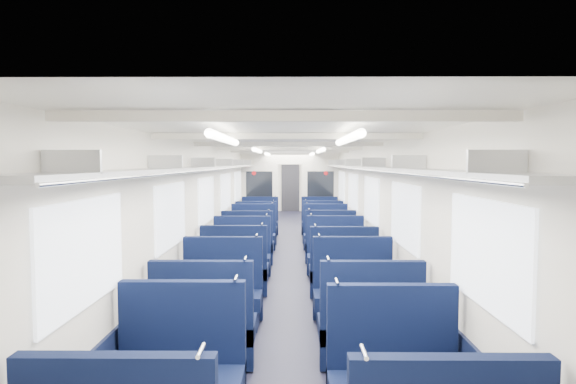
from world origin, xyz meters
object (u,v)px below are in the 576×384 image
(end_door, at_px, (290,188))
(seat_9, at_px, (343,274))
(seat_6, at_px, (222,298))
(seat_10, at_px, (242,260))
(seat_14, at_px, (253,237))
(seat_16, at_px, (256,231))
(seat_4, at_px, (204,332))
(seat_7, at_px, (354,297))
(seat_2, at_px, (179,380))
(bulkhead, at_px, (290,191))
(seat_19, at_px, (320,224))
(seat_11, at_px, (336,259))
(seat_12, at_px, (248,247))
(seat_17, at_px, (322,230))
(seat_15, at_px, (326,237))
(seat_5, at_px, (369,332))
(seat_18, at_px, (260,224))
(seat_8, at_px, (235,272))
(seat_13, at_px, (330,246))

(end_door, xyz_separation_m, seat_9, (0.83, -12.62, -0.65))
(seat_6, bearing_deg, seat_10, 90.00)
(seat_14, relative_size, seat_16, 1.00)
(seat_4, distance_m, seat_7, 2.05)
(end_door, bearing_deg, seat_2, -92.95)
(bulkhead, distance_m, seat_19, 1.32)
(seat_11, height_order, seat_14, same)
(seat_12, distance_m, seat_17, 2.96)
(seat_9, xyz_separation_m, seat_15, (0.00, 3.56, 0.00))
(seat_9, xyz_separation_m, seat_17, (0.00, 4.72, 0.00))
(seat_14, xyz_separation_m, seat_17, (1.66, 1.18, 0.00))
(seat_6, relative_size, seat_11, 1.00)
(end_door, height_order, seat_5, end_door)
(seat_11, distance_m, seat_18, 4.95)
(seat_5, bearing_deg, seat_17, 90.00)
(seat_10, bearing_deg, seat_5, -64.55)
(bulkhead, height_order, seat_12, bulkhead)
(seat_10, distance_m, seat_17, 4.00)
(seat_2, height_order, seat_9, same)
(seat_6, xyz_separation_m, seat_7, (1.66, 0.02, 0.00))
(seat_9, xyz_separation_m, seat_10, (-1.66, 1.08, 0.00))
(seat_11, bearing_deg, seat_9, -90.00)
(seat_6, height_order, seat_8, same)
(seat_6, height_order, seat_15, same)
(end_door, relative_size, seat_6, 1.77)
(seat_17, bearing_deg, seat_4, -103.10)
(seat_11, bearing_deg, seat_15, 90.00)
(seat_6, distance_m, seat_15, 5.07)
(end_door, height_order, seat_15, end_door)
(seat_13, bearing_deg, seat_6, -114.56)
(end_door, relative_size, seat_16, 1.77)
(seat_6, bearing_deg, seat_4, -90.00)
(bulkhead, distance_m, seat_16, 2.16)
(seat_14, bearing_deg, seat_18, 90.00)
(seat_14, height_order, seat_17, same)
(seat_16, bearing_deg, seat_18, 90.00)
(bulkhead, relative_size, seat_7, 2.47)
(seat_6, bearing_deg, seat_17, 74.42)
(bulkhead, distance_m, seat_13, 4.11)
(seat_9, bearing_deg, seat_19, 90.00)
(seat_2, height_order, seat_15, same)
(seat_2, distance_m, seat_9, 3.84)
(seat_16, bearing_deg, seat_5, -76.56)
(seat_6, relative_size, seat_10, 1.00)
(end_door, relative_size, seat_9, 1.77)
(bulkhead, height_order, seat_4, bulkhead)
(seat_12, xyz_separation_m, seat_16, (0.00, 2.27, 0.00))
(seat_17, relative_size, seat_19, 1.00)
(seat_2, xyz_separation_m, seat_7, (1.66, 2.25, 0.00))
(seat_15, bearing_deg, seat_13, -90.00)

